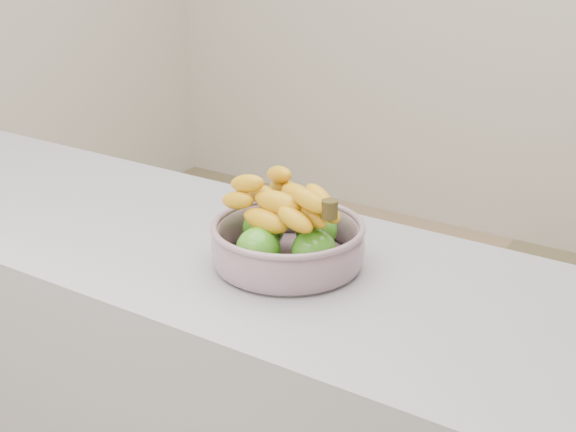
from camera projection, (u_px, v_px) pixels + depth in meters
name	position (u px, v px, depth m)	size (l,w,h in m)	color
counter	(186.00, 413.00, 1.84)	(2.00, 0.60, 0.90)	gray
fruit_bowl	(288.00, 238.00, 1.50)	(0.29, 0.29, 0.16)	#99A5B8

